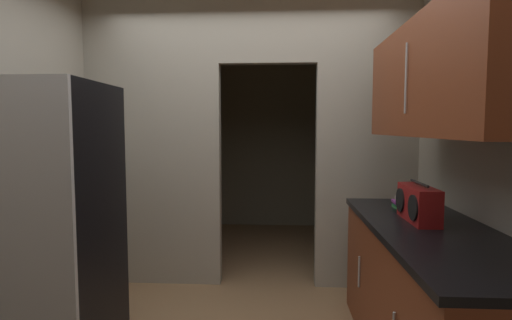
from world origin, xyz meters
name	(u,v)px	position (x,y,z in m)	size (l,w,h in m)	color
kitchen_partition	(244,123)	(-0.05, 1.38, 1.51)	(3.03, 0.12, 2.82)	#ADA899
adjoining_room_shell	(259,132)	(0.00, 3.01, 1.41)	(3.03, 2.39, 2.82)	gray
refrigerator	(46,229)	(-1.11, -0.02, 0.87)	(0.72, 0.73, 1.73)	black
lower_cabinet_run	(431,302)	(1.17, 0.04, 0.45)	(0.68, 1.93, 0.89)	brown
upper_cabinet_counterside	(439,78)	(1.17, 0.04, 1.75)	(0.36, 1.74, 0.66)	brown
boombox	(418,204)	(1.14, 0.21, 1.00)	(0.15, 0.42, 0.25)	maroon
book_stack	(403,203)	(1.17, 0.60, 0.93)	(0.14, 0.15, 0.08)	#388C47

